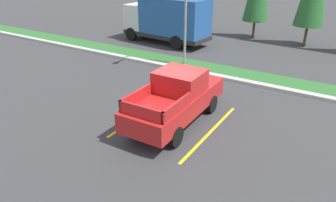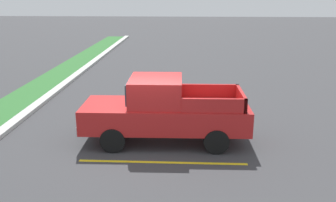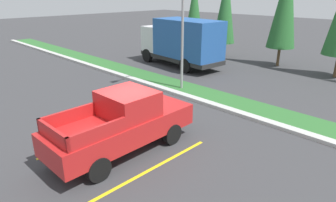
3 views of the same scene
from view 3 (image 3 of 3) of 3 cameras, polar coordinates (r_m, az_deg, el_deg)
ground_plane at (r=10.95m, az=-7.31°, el=-7.80°), size 120.00×120.00×0.00m
parking_line_near at (r=11.54m, az=-13.37°, el=-6.63°), size 0.12×4.80×0.01m
parking_line_far at (r=9.35m, az=-2.93°, el=-13.04°), size 0.12×4.80×0.01m
curb_strip at (r=14.20m, az=8.77°, el=-0.69°), size 56.00×0.40×0.15m
grass_median at (r=15.06m, az=11.27°, el=0.23°), size 56.00×1.80×0.06m
pickup_truck_main at (r=9.94m, az=-8.84°, el=-4.26°), size 2.05×5.26×2.10m
cargo_truck_distant at (r=21.47m, az=2.65°, el=11.70°), size 6.98×3.01×3.40m
street_light at (r=15.71m, az=2.48°, el=15.40°), size 0.24×1.49×6.41m
cypress_tree_leftmost at (r=27.51m, az=5.19°, el=17.59°), size 1.66×1.66×6.37m
cypress_tree_left_inner at (r=24.69m, az=11.23°, el=17.59°), size 1.78×1.78×6.83m
cypress_tree_center at (r=22.78m, az=22.15°, el=17.52°), size 1.99×1.99×7.65m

